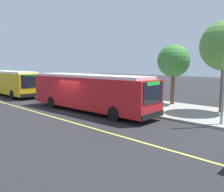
# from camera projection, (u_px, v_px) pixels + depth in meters

# --- Properties ---
(ground_plane) EXTENTS (120.00, 120.00, 0.00)m
(ground_plane) POSITION_uv_depth(u_px,v_px,m) (73.00, 111.00, 19.22)
(ground_plane) COLOR #232326
(sidewalk_curb) EXTENTS (44.00, 6.40, 0.15)m
(sidewalk_curb) POSITION_uv_depth(u_px,v_px,m) (123.00, 102.00, 23.43)
(sidewalk_curb) COLOR gray
(sidewalk_curb) RESTS_ON ground_plane
(lane_stripe_center) EXTENTS (36.00, 0.14, 0.01)m
(lane_stripe_center) POSITION_uv_depth(u_px,v_px,m) (48.00, 116.00, 17.67)
(lane_stripe_center) COLOR #E0D64C
(lane_stripe_center) RESTS_ON ground_plane
(transit_bus_main) EXTENTS (12.00, 3.08, 2.95)m
(transit_bus_main) POSITION_uv_depth(u_px,v_px,m) (90.00, 91.00, 19.07)
(transit_bus_main) COLOR red
(transit_bus_main) RESTS_ON ground_plane
(transit_bus_second) EXTENTS (10.99, 2.68, 2.95)m
(transit_bus_second) POSITION_uv_depth(u_px,v_px,m) (10.00, 82.00, 29.09)
(transit_bus_second) COLOR gold
(transit_bus_second) RESTS_ON ground_plane
(bus_shelter) EXTENTS (2.90, 1.60, 2.48)m
(bus_shelter) POSITION_uv_depth(u_px,v_px,m) (105.00, 83.00, 24.16)
(bus_shelter) COLOR #333338
(bus_shelter) RESTS_ON sidewalk_curb
(waiting_bench) EXTENTS (1.60, 0.48, 0.95)m
(waiting_bench) POSITION_uv_depth(u_px,v_px,m) (107.00, 95.00, 24.23)
(waiting_bench) COLOR brown
(waiting_bench) RESTS_ON sidewalk_curb
(route_sign_post) EXTENTS (0.44, 0.08, 2.80)m
(route_sign_post) POSITION_uv_depth(u_px,v_px,m) (109.00, 85.00, 20.80)
(route_sign_post) COLOR #333338
(route_sign_post) RESTS_ON sidewalk_curb
(pedestrian_commuter) EXTENTS (0.24, 0.40, 1.69)m
(pedestrian_commuter) POSITION_uv_depth(u_px,v_px,m) (113.00, 92.00, 22.79)
(pedestrian_commuter) COLOR #282D47
(pedestrian_commuter) RESTS_ON sidewalk_curb
(street_tree_near_shelter) EXTENTS (2.89, 2.89, 5.37)m
(street_tree_near_shelter) POSITION_uv_depth(u_px,v_px,m) (174.00, 61.00, 21.48)
(street_tree_near_shelter) COLOR brown
(street_tree_near_shelter) RESTS_ON sidewalk_curb
(utility_pole) EXTENTS (0.16, 0.16, 6.40)m
(utility_pole) POSITION_uv_depth(u_px,v_px,m) (224.00, 71.00, 14.17)
(utility_pole) COLOR gray
(utility_pole) RESTS_ON sidewalk_curb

